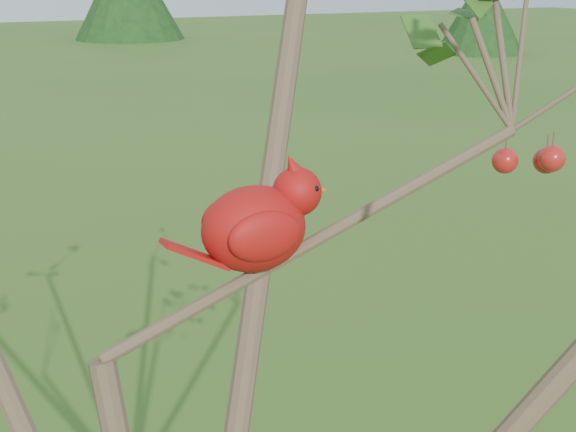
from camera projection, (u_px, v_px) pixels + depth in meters
name	position (u px, v px, depth m)	size (l,w,h in m)	color
crabapple_tree	(187.00, 253.00, 0.89)	(2.35, 2.05, 2.95)	#463526
cardinal	(259.00, 223.00, 1.04)	(0.24, 0.12, 0.17)	#A60E0E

